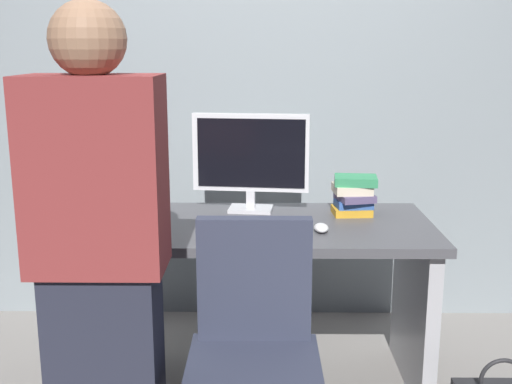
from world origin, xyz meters
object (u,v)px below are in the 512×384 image
Objects in this scene: desk at (256,272)px; book_stack at (354,195)px; mouse at (321,228)px; office_chair at (254,375)px; cup_near_keyboard at (158,221)px; keyboard at (251,228)px; monitor at (251,157)px; cup_by_monitor at (143,203)px; person_at_desk at (101,271)px.

desk is 0.57m from book_stack.
book_stack is at bearing 58.85° from mouse.
office_chair reaches higher than cup_near_keyboard.
book_stack is (0.44, 0.15, 0.32)m from desk.
book_stack is at bearing 27.72° from keyboard.
book_stack is at bearing 20.01° from cup_near_keyboard.
desk is at bearing 78.78° from keyboard.
keyboard is at bearing -88.51° from monitor.
office_chair is 1.10m from cup_by_monitor.
book_stack is at bearing 47.91° from person_at_desk.
person_at_desk reaches higher than monitor.
monitor is 2.62× the size of book_stack.
keyboard is at bearing 58.98° from person_at_desk.
mouse is (0.27, 0.60, 0.34)m from office_chair.
keyboard is at bearing 176.34° from mouse.
desk is 15.20× the size of cup_near_keyboard.
person_at_desk is 7.96× the size of book_stack.
cup_by_monitor is at bearing 93.48° from person_at_desk.
cup_by_monitor is at bearing 163.18° from desk.
person_at_desk is 1.02m from cup_by_monitor.
cup_by_monitor is at bearing 120.52° from office_chair.
office_chair is at bearing -90.34° from keyboard.
mouse is at bearing -20.21° from cup_by_monitor.
monitor reaches higher than office_chair.
monitor is at bearing 5.86° from cup_by_monitor.
monitor reaches higher than cup_by_monitor.
mouse is at bearing -5.74° from keyboard.
person_at_desk is 16.39× the size of mouse.
keyboard is 4.30× the size of mouse.
cup_by_monitor reaches higher than mouse.
desk is 15.98× the size of cup_by_monitor.
desk is at bearing -82.62° from monitor.
keyboard is 0.29m from mouse.
monitor is (-0.03, 0.21, 0.49)m from desk.
cup_by_monitor is (-0.51, 0.28, 0.04)m from keyboard.
office_chair reaches higher than mouse.
cup_by_monitor is (-0.12, 0.32, -0.00)m from cup_near_keyboard.
desk is 2.86× the size of monitor.
mouse is at bearing -26.34° from desk.
person_at_desk is 3.81× the size of keyboard.
keyboard is 4.24× the size of cup_near_keyboard.
person_at_desk reaches higher than cup_by_monitor.
cup_by_monitor is at bearing 159.79° from mouse.
book_stack reaches higher than desk.
office_chair is at bearing -54.95° from cup_near_keyboard.
mouse is 0.68m from cup_near_keyboard.
cup_near_keyboard is (-0.40, 0.57, 0.38)m from office_chair.
monitor is at bearing 172.58° from book_stack.
cup_by_monitor is (-0.06, 1.02, -0.04)m from person_at_desk.
person_at_desk is (-0.46, -0.12, 0.41)m from office_chair.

